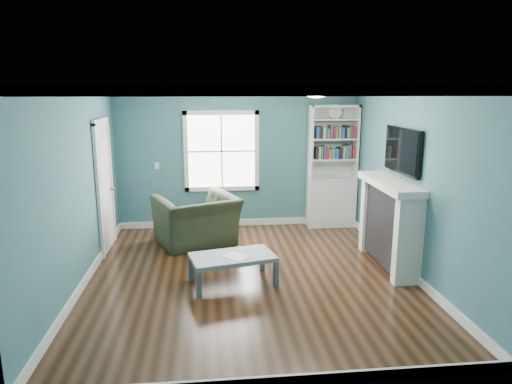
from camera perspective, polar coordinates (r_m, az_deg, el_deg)
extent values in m
plane|color=black|center=(6.54, -0.75, -10.47)|extent=(5.00, 5.00, 0.00)
plane|color=#3B7377|center=(8.60, -2.30, 4.16)|extent=(4.50, 0.00, 4.50)
plane|color=#3B7377|center=(3.75, 2.73, -7.11)|extent=(4.50, 0.00, 4.50)
plane|color=#3B7377|center=(6.36, -21.42, 0.25)|extent=(0.00, 5.00, 5.00)
plane|color=#3B7377|center=(6.73, 18.66, 1.11)|extent=(0.00, 5.00, 5.00)
plane|color=white|center=(6.02, -0.82, 12.95)|extent=(5.00, 5.00, 0.00)
cube|color=white|center=(8.86, -2.22, -3.81)|extent=(4.50, 0.03, 0.12)
cube|color=white|center=(4.35, 2.51, -22.62)|extent=(4.50, 0.03, 0.12)
cube|color=white|center=(6.71, -20.43, -10.14)|extent=(0.03, 5.00, 0.12)
cube|color=white|center=(7.07, 17.84, -8.79)|extent=(0.03, 5.00, 0.12)
cube|color=white|center=(8.49, -2.37, 12.58)|extent=(4.50, 0.04, 0.08)
cube|color=white|center=(3.55, 2.89, 12.49)|extent=(4.50, 0.04, 0.08)
cube|color=white|center=(6.22, -22.18, 11.66)|extent=(0.04, 5.00, 0.08)
cube|color=white|center=(6.60, 19.29, 11.89)|extent=(0.04, 5.00, 0.08)
cube|color=white|center=(8.56, -4.32, 5.11)|extent=(1.24, 0.01, 1.34)
cube|color=white|center=(8.56, -8.76, 4.99)|extent=(0.08, 0.06, 1.50)
cube|color=white|center=(8.59, 0.10, 5.17)|extent=(0.08, 0.06, 1.50)
cube|color=white|center=(8.67, -4.24, 0.44)|extent=(1.40, 0.06, 0.08)
cube|color=white|center=(8.49, -4.40, 9.85)|extent=(1.40, 0.06, 0.08)
cube|color=white|center=(8.55, -4.32, 5.10)|extent=(1.24, 0.03, 0.03)
cube|color=white|center=(8.55, -4.32, 5.10)|extent=(0.03, 0.03, 1.34)
cube|color=silver|center=(8.86, 9.34, -1.35)|extent=(0.90, 0.35, 0.90)
cube|color=silver|center=(8.55, 6.82, 6.06)|extent=(0.04, 0.35, 1.40)
cube|color=silver|center=(8.78, 12.33, 6.03)|extent=(0.04, 0.35, 1.40)
cube|color=silver|center=(8.82, 9.32, 6.18)|extent=(0.90, 0.02, 1.40)
cube|color=silver|center=(8.61, 9.78, 10.55)|extent=(0.90, 0.35, 0.04)
cube|color=silver|center=(8.76, 9.45, 1.63)|extent=(0.84, 0.33, 0.03)
cube|color=silver|center=(8.70, 9.54, 4.09)|extent=(0.84, 0.33, 0.03)
cube|color=silver|center=(8.65, 9.63, 6.58)|extent=(0.84, 0.33, 0.03)
cube|color=silver|center=(8.62, 9.72, 8.96)|extent=(0.84, 0.33, 0.03)
cube|color=black|center=(8.66, 9.60, 4.89)|extent=(0.70, 0.25, 0.22)
cube|color=tan|center=(8.62, 9.69, 7.39)|extent=(0.70, 0.25, 0.22)
cylinder|color=beige|center=(8.56, 9.84, 9.90)|extent=(0.26, 0.06, 0.26)
cube|color=black|center=(7.01, 16.40, -4.19)|extent=(0.30, 1.20, 1.10)
cube|color=black|center=(7.06, 16.15, -5.75)|extent=(0.22, 0.65, 0.70)
cube|color=silver|center=(6.42, 18.48, -5.89)|extent=(0.36, 0.16, 1.20)
cube|color=silver|center=(7.60, 14.37, -2.76)|extent=(0.36, 0.16, 1.20)
cube|color=silver|center=(6.84, 16.42, 1.01)|extent=(0.44, 1.58, 0.10)
cube|color=black|center=(6.83, 17.84, 4.94)|extent=(0.06, 1.10, 0.65)
cube|color=silver|center=(7.74, -18.41, 0.48)|extent=(0.04, 0.80, 2.05)
cube|color=white|center=(7.30, -19.06, -0.26)|extent=(0.05, 0.08, 2.13)
cube|color=white|center=(8.17, -17.68, 1.15)|extent=(0.05, 0.08, 2.13)
cube|color=white|center=(7.59, -18.89, 8.36)|extent=(0.05, 0.98, 0.08)
sphere|color=#BF8C3F|center=(8.03, -17.51, 0.42)|extent=(0.07, 0.07, 0.07)
ellipsoid|color=white|center=(6.26, 7.52, 12.28)|extent=(0.34, 0.34, 0.15)
cylinder|color=white|center=(6.26, 7.54, 12.69)|extent=(0.38, 0.38, 0.03)
cube|color=white|center=(8.64, -12.28, 3.24)|extent=(0.08, 0.01, 0.12)
imported|color=#202D1C|center=(7.76, -7.47, -2.51)|extent=(1.48, 1.25, 1.11)
cube|color=#4E535E|center=(5.91, -7.15, -11.39)|extent=(0.07, 0.07, 0.34)
cube|color=#4E535E|center=(6.18, 2.51, -10.19)|extent=(0.07, 0.07, 0.34)
cube|color=#4E535E|center=(6.40, -8.17, -9.49)|extent=(0.07, 0.07, 0.34)
cube|color=#4E535E|center=(6.65, 0.79, -8.48)|extent=(0.07, 0.07, 0.34)
cube|color=slate|center=(6.19, -2.95, -8.16)|extent=(1.21, 0.83, 0.06)
cube|color=white|center=(6.13, -2.52, -8.04)|extent=(0.40, 0.40, 0.00)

